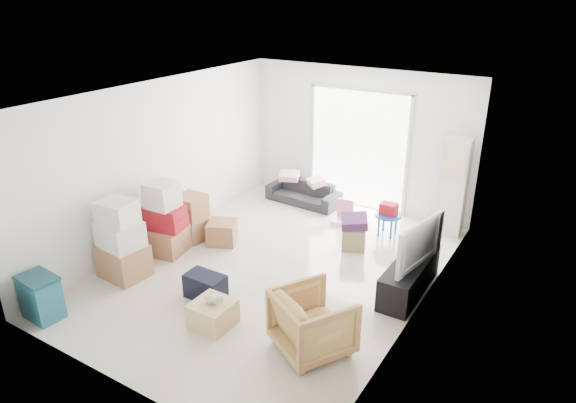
% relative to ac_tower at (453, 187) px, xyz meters
% --- Properties ---
extents(room_shell, '(4.98, 6.48, 3.18)m').
position_rel_ac_tower_xyz_m(room_shell, '(-1.95, -2.65, 0.48)').
color(room_shell, beige).
rests_on(room_shell, ground).
extents(sliding_door, '(2.10, 0.04, 2.33)m').
position_rel_ac_tower_xyz_m(sliding_door, '(-1.95, 0.33, 0.37)').
color(sliding_door, white).
rests_on(sliding_door, room_shell).
extents(ac_tower, '(0.45, 0.30, 1.75)m').
position_rel_ac_tower_xyz_m(ac_tower, '(0.00, 0.00, 0.00)').
color(ac_tower, beige).
rests_on(ac_tower, room_shell).
extents(tv_console, '(0.43, 1.44, 0.48)m').
position_rel_ac_tower_xyz_m(tv_console, '(0.05, -2.20, -0.63)').
color(tv_console, black).
rests_on(tv_console, room_shell).
extents(television, '(0.86, 1.24, 0.15)m').
position_rel_ac_tower_xyz_m(television, '(0.05, -2.20, -0.32)').
color(television, black).
rests_on(television, tv_console).
extents(sofa, '(1.52, 0.52, 0.59)m').
position_rel_ac_tower_xyz_m(sofa, '(-2.87, -0.15, -0.58)').
color(sofa, '#28292E').
rests_on(sofa, room_shell).
extents(pillow_left, '(0.50, 0.45, 0.13)m').
position_rel_ac_tower_xyz_m(pillow_left, '(-3.19, -0.18, -0.22)').
color(pillow_left, '#E7A9B2').
rests_on(pillow_left, sofa).
extents(pillow_right, '(0.44, 0.43, 0.12)m').
position_rel_ac_tower_xyz_m(pillow_right, '(-2.56, -0.20, -0.23)').
color(pillow_right, '#E7A9B2').
rests_on(pillow_right, sofa).
extents(armchair, '(1.10, 1.08, 0.85)m').
position_rel_ac_tower_xyz_m(armchair, '(-0.50, -4.03, -0.45)').
color(armchair, tan).
rests_on(armchair, room_shell).
extents(storage_bins, '(0.56, 0.41, 0.61)m').
position_rel_ac_tower_xyz_m(storage_bins, '(-3.85, -5.32, -0.57)').
color(storage_bins, '#185466').
rests_on(storage_bins, room_shell).
extents(box_stack_a, '(0.70, 0.60, 1.22)m').
position_rel_ac_tower_xyz_m(box_stack_a, '(-3.75, -4.02, -0.33)').
color(box_stack_a, '#956343').
rests_on(box_stack_a, room_shell).
extents(box_stack_b, '(0.72, 0.69, 1.21)m').
position_rel_ac_tower_xyz_m(box_stack_b, '(-3.75, -3.12, -0.35)').
color(box_stack_b, '#956343').
rests_on(box_stack_b, room_shell).
extents(box_stack_c, '(0.59, 0.52, 0.80)m').
position_rel_ac_tower_xyz_m(box_stack_c, '(-3.72, -2.53, -0.49)').
color(box_stack_c, '#956343').
rests_on(box_stack_c, room_shell).
extents(loose_box, '(0.62, 0.62, 0.39)m').
position_rel_ac_tower_xyz_m(loose_box, '(-3.17, -2.39, -0.68)').
color(loose_box, '#956343').
rests_on(loose_box, room_shell).
extents(duffel_bag, '(0.56, 0.34, 0.36)m').
position_rel_ac_tower_xyz_m(duffel_bag, '(-2.32, -3.84, -0.70)').
color(duffel_bag, black).
rests_on(duffel_bag, room_shell).
extents(ottoman, '(0.51, 0.51, 0.38)m').
position_rel_ac_tower_xyz_m(ottoman, '(-1.19, -1.39, -0.68)').
color(ottoman, '#9D935B').
rests_on(ottoman, room_shell).
extents(blanket, '(0.56, 0.56, 0.14)m').
position_rel_ac_tower_xyz_m(blanket, '(-1.19, -1.39, -0.42)').
color(blanket, '#462052').
rests_on(blanket, ottoman).
extents(kids_table, '(0.46, 0.46, 0.60)m').
position_rel_ac_tower_xyz_m(kids_table, '(-0.89, -0.64, -0.45)').
color(kids_table, '#0E46B4').
rests_on(kids_table, room_shell).
extents(toy_walker, '(0.37, 0.33, 0.45)m').
position_rel_ac_tower_xyz_m(toy_walker, '(-1.75, -0.61, -0.75)').
color(toy_walker, silver).
rests_on(toy_walker, room_shell).
extents(wood_crate, '(0.50, 0.50, 0.33)m').
position_rel_ac_tower_xyz_m(wood_crate, '(-1.83, -4.28, -0.71)').
color(wood_crate, '#E2BB82').
rests_on(wood_crate, room_shell).
extents(plush_bunny, '(0.26, 0.15, 0.13)m').
position_rel_ac_tower_xyz_m(plush_bunny, '(-1.80, -4.28, -0.48)').
color(plush_bunny, '#B2ADA8').
rests_on(plush_bunny, wood_crate).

